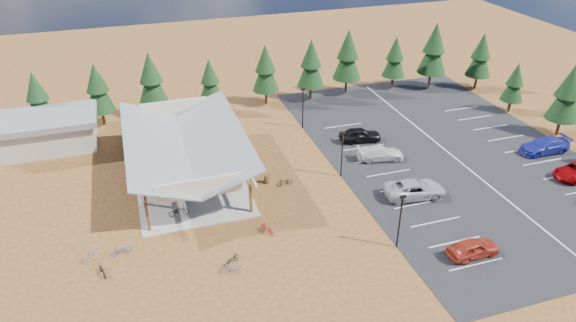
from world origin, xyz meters
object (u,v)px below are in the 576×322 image
Objects in this scene: bike_2 at (161,165)px; car_3 at (380,153)px; bike_13 at (231,267)px; outbuilding at (48,131)px; trash_bin_1 at (249,172)px; bike_0 at (179,211)px; bike_6 at (204,151)px; trash_bin_0 at (267,179)px; lamp_post_2 at (303,106)px; car_0 at (473,248)px; bike_16 at (285,182)px; bike_3 at (154,149)px; bike_9 at (90,254)px; bike_10 at (121,250)px; lamp_post_1 at (342,151)px; bike_7 at (196,139)px; car_2 at (415,189)px; bike_1 at (159,180)px; bike_5 at (217,181)px; car_4 at (360,135)px; bike_11 at (267,228)px; bike_8 at (103,271)px; lamp_post_0 at (400,218)px; car_6 at (576,171)px; bike_pavilion at (185,143)px; bike_4 at (221,190)px; car_7 at (545,146)px.

car_3 is (22.99, -5.10, 0.19)m from bike_2.
bike_13 is 23.23m from car_3.
outbuilding is 5.98× the size of bike_2.
trash_bin_1 is 9.28m from bike_0.
car_3 is at bearing -92.23° from bike_6.
trash_bin_1 is (-1.39, 1.88, 0.00)m from trash_bin_0.
bike_6 is (-12.66, -3.31, -2.43)m from lamp_post_2.
car_0 is (22.17, -12.89, 0.21)m from bike_0.
bike_16 is 0.37× the size of car_0.
bike_9 reaches higher than bike_3.
lamp_post_1 is at bearing 89.94° from bike_10.
car_2 is (18.37, -17.46, 0.23)m from bike_7.
bike_10 is (-4.03, -9.98, -0.19)m from bike_1.
bike_5 is 18.29m from car_4.
bike_9 is at bearing -157.54° from trash_bin_0.
bike_11 is 7.89m from bike_16.
bike_0 reaches higher than bike_8.
bike_1 reaches higher than bike_13.
lamp_post_0 is at bearing -156.25° from bike_7.
bike_6 is 0.36× the size of car_4.
bike_5 reaches higher than trash_bin_1.
bike_16 is 29.96m from car_6.
bike_pavilion is at bearing -122.00° from bike_16.
car_4 is (5.18, 18.58, -2.12)m from lamp_post_0.
bike_8 is at bearing -49.99° from bike_10.
bike_4 is at bearing 178.21° from lamp_post_1.
bike_16 is 18.81m from car_0.
bike_3 is (-2.94, 5.85, -3.24)m from bike_pavilion.
lamp_post_0 is 3.04× the size of bike_8.
bike_11 is at bearing -175.25° from bike_7.
bike_3 is (-17.94, 10.85, -2.39)m from lamp_post_1.
car_2 is (5.28, -17.67, -2.11)m from lamp_post_2.
bike_9 is at bearing 108.38° from bike_4.
lamp_post_2 is 3.17× the size of bike_3.
bike_5 is (-12.54, 14.08, -2.39)m from lamp_post_0.
bike_7 is 1.04× the size of bike_10.
bike_2 is 0.35× the size of car_6.
trash_bin_0 is (7.37, -3.88, -3.37)m from bike_pavilion.
bike_13 is (-1.42, -11.20, -0.04)m from bike_4.
bike_1 is at bearing 74.80° from car_2.
car_0 is at bearing -54.27° from car_7.
bike_7 is (4.41, 4.72, 0.05)m from bike_2.
bike_7 is at bearing -14.22° from bike_0.
car_7 is (41.16, -9.27, 0.29)m from bike_2.
bike_3 is at bearing -70.44° from bike_9.
car_0 reaches higher than car_3.
car_0 is (5.33, -26.90, -2.18)m from lamp_post_2.
bike_8 is 19.27m from bike_16.
bike_1 is at bearing -156.12° from lamp_post_2.
bike_2 is 22.69m from car_4.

